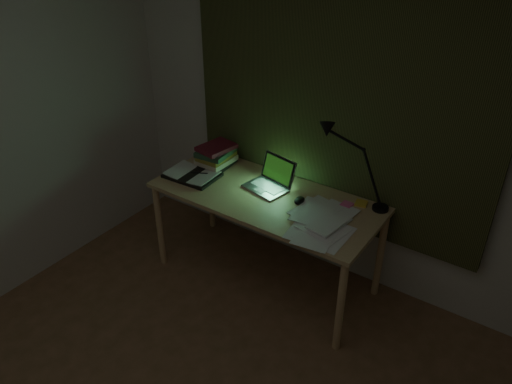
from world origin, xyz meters
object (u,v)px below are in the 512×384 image
Objects in this scene: desk at (265,238)px; desk_lamp at (386,170)px; laptop at (266,176)px; loose_papers at (320,221)px; book_stack at (216,155)px; open_textbook at (192,175)px.

desk_lamp reaches higher than desk.
laptop is 0.55m from loose_papers.
desk is 2.74× the size of desk_lamp.
loose_papers is (1.03, -0.24, -0.08)m from book_stack.
desk is 4.85× the size of laptop.
desk is at bearing -42.93° from laptop.
desk_lamp is (1.29, 0.13, 0.20)m from book_stack.
laptop is 0.88× the size of open_textbook.
loose_papers is at bearing -2.97° from open_textbook.
loose_papers is 0.53m from desk_lamp.
book_stack is (-0.51, 0.08, -0.02)m from laptop.
open_textbook is 1.41× the size of book_stack.
laptop is at bearing 163.43° from loose_papers.
laptop is at bearing 125.54° from desk.
desk is at bearing -15.31° from book_stack.
open_textbook is 1.40m from desk_lamp.
book_stack is 0.68× the size of loose_papers.
loose_papers is (1.07, 0.00, -0.01)m from open_textbook.
loose_papers is at bearing -10.28° from desk.
laptop reaches higher than loose_papers.
desk is 0.48m from laptop.
book_stack is at bearing 79.32° from open_textbook.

